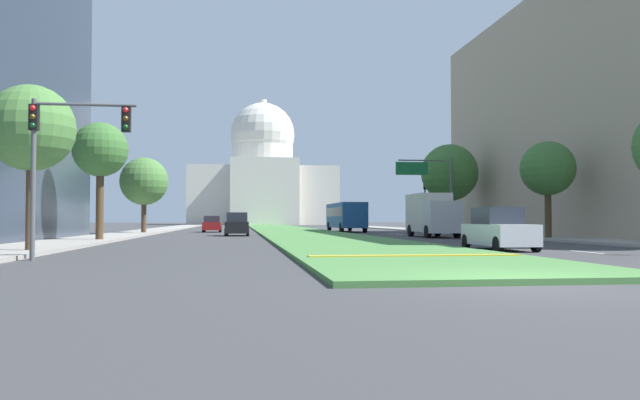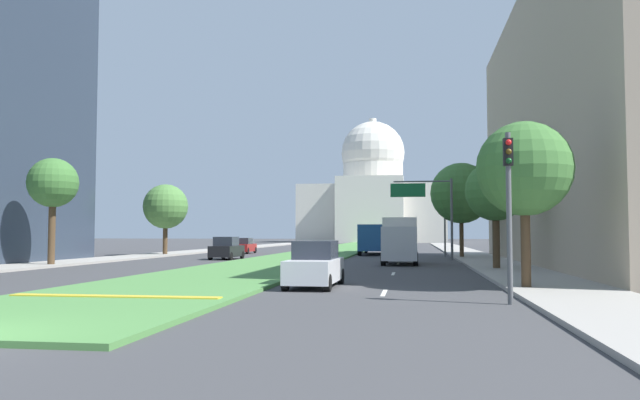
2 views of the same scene
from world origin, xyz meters
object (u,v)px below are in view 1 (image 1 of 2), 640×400
(street_tree_right_mid, at_px, (548,169))
(street_tree_left_far, at_px, (144,182))
(street_tree_left_mid, at_px, (100,151))
(city_bus, at_px, (346,215))
(overhead_guide_sign, at_px, (431,180))
(street_tree_left_near, at_px, (31,129))
(capitol_building, at_px, (263,178))
(traffic_light_near_left, at_px, (61,143))
(traffic_light_far_right, at_px, (425,198))
(box_truck_delivery, at_px, (432,214))
(street_tree_right_far, at_px, (450,173))
(sedan_distant, at_px, (212,224))
(sedan_midblock, at_px, (237,225))
(sedan_lead_stopped, at_px, (498,230))

(street_tree_right_mid, xyz_separation_m, street_tree_left_far, (-27.92, 19.01, 0.11))
(street_tree_left_mid, bearing_deg, city_bus, 53.87)
(overhead_guide_sign, distance_m, street_tree_left_near, 35.61)
(capitol_building, distance_m, city_bus, 83.09)
(traffic_light_near_left, xyz_separation_m, street_tree_left_far, (-2.58, 35.65, 0.84))
(traffic_light_near_left, distance_m, traffic_light_far_right, 43.92)
(capitol_building, distance_m, box_truck_delivery, 102.87)
(street_tree_right_far, height_order, city_bus, street_tree_right_far)
(street_tree_right_mid, distance_m, sedan_distant, 34.57)
(overhead_guide_sign, distance_m, street_tree_right_mid, 14.03)
(traffic_light_far_right, distance_m, street_tree_left_far, 26.16)
(box_truck_delivery, bearing_deg, sedan_midblock, 158.62)
(sedan_distant, bearing_deg, traffic_light_far_right, -15.65)
(street_tree_right_far, height_order, box_truck_delivery, street_tree_right_far)
(overhead_guide_sign, xyz_separation_m, sedan_lead_stopped, (-5.20, -25.71, -3.76))
(traffic_light_near_left, distance_m, city_bus, 46.07)
(street_tree_left_near, height_order, street_tree_left_far, street_tree_left_far)
(street_tree_left_near, height_order, box_truck_delivery, street_tree_left_near)
(street_tree_left_mid, xyz_separation_m, sedan_distant, (5.40, 26.09, -4.54))
(street_tree_left_mid, bearing_deg, street_tree_left_near, -89.56)
(capitol_building, relative_size, sedan_lead_stopped, 7.37)
(street_tree_left_far, distance_m, sedan_midblock, 11.39)
(sedan_midblock, bearing_deg, traffic_light_near_left, -101.05)
(overhead_guide_sign, bearing_deg, street_tree_left_near, -132.75)
(capitol_building, distance_m, street_tree_right_mid, 109.72)
(street_tree_left_mid, height_order, sedan_midblock, street_tree_left_mid)
(sedan_lead_stopped, bearing_deg, street_tree_left_far, 121.86)
(traffic_light_far_right, xyz_separation_m, street_tree_left_near, (-25.73, -33.00, 1.49))
(overhead_guide_sign, xyz_separation_m, street_tree_left_mid, (-24.27, -13.52, 0.69))
(street_tree_left_mid, distance_m, street_tree_right_far, 31.79)
(overhead_guide_sign, bearing_deg, sedan_lead_stopped, -101.43)
(overhead_guide_sign, xyz_separation_m, box_truck_delivery, (-2.21, -7.09, -2.94))
(street_tree_left_far, bearing_deg, sedan_midblock, -40.35)
(street_tree_left_far, bearing_deg, street_tree_left_mid, -89.22)
(traffic_light_far_right, bearing_deg, sedan_midblock, -154.84)
(traffic_light_far_right, distance_m, street_tree_left_mid, 32.95)
(street_tree_right_far, xyz_separation_m, sedan_lead_stopped, (-7.94, -28.94, -4.67))
(traffic_light_far_right, height_order, street_tree_left_near, street_tree_left_near)
(street_tree_left_near, relative_size, sedan_lead_stopped, 1.42)
(street_tree_left_far, bearing_deg, street_tree_right_mid, -34.25)
(city_bus, bearing_deg, traffic_light_near_left, -111.35)
(traffic_light_far_right, distance_m, sedan_lead_stopped, 33.34)
(capitol_building, xyz_separation_m, box_truck_delivery, (8.41, -102.12, -9.15))
(overhead_guide_sign, bearing_deg, street_tree_left_far, 167.59)
(overhead_guide_sign, relative_size, sedan_distant, 1.57)
(street_tree_left_mid, distance_m, street_tree_left_far, 18.93)
(street_tree_left_far, relative_size, city_bus, 0.62)
(box_truck_delivery, distance_m, city_bus, 19.92)
(box_truck_delivery, height_order, city_bus, box_truck_delivery)
(street_tree_left_mid, distance_m, city_bus, 32.55)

